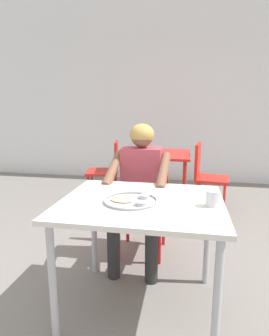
# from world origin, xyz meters

# --- Properties ---
(ground_plane) EXTENTS (12.00, 12.00, 0.05)m
(ground_plane) POSITION_xyz_m (0.00, 0.00, -0.03)
(ground_plane) COLOR slate
(back_wall) EXTENTS (12.00, 0.12, 3.40)m
(back_wall) POSITION_xyz_m (0.00, 3.64, 1.70)
(back_wall) COLOR white
(back_wall) RESTS_ON ground
(table_foreground) EXTENTS (1.00, 0.85, 0.76)m
(table_foreground) POSITION_xyz_m (-0.01, 0.06, 0.68)
(table_foreground) COLOR silver
(table_foreground) RESTS_ON ground
(thali_tray) EXTENTS (0.33, 0.33, 0.03)m
(thali_tray) POSITION_xyz_m (-0.07, 0.02, 0.77)
(thali_tray) COLOR #B7BABF
(thali_tray) RESTS_ON table_foreground
(drinking_cup) EXTENTS (0.08, 0.08, 0.10)m
(drinking_cup) POSITION_xyz_m (0.42, 0.02, 0.81)
(drinking_cup) COLOR silver
(drinking_cup) RESTS_ON table_foreground
(chair_foreground) EXTENTS (0.45, 0.45, 0.85)m
(chair_foreground) POSITION_xyz_m (-0.11, 0.90, 0.49)
(chair_foreground) COLOR red
(chair_foreground) RESTS_ON ground
(diner_foreground) EXTENTS (0.50, 0.56, 1.19)m
(diner_foreground) POSITION_xyz_m (-0.12, 0.68, 0.71)
(diner_foreground) COLOR #2A2A2A
(diner_foreground) RESTS_ON ground
(table_background_red) EXTENTS (0.88, 0.82, 0.74)m
(table_background_red) POSITION_xyz_m (-0.13, 2.08, 0.65)
(table_background_red) COLOR red
(table_background_red) RESTS_ON ground
(chair_red_left) EXTENTS (0.50, 0.48, 0.86)m
(chair_red_left) POSITION_xyz_m (-0.81, 2.15, 0.50)
(chair_red_left) COLOR red
(chair_red_left) RESTS_ON ground
(chair_red_right) EXTENTS (0.47, 0.47, 0.87)m
(chair_red_right) POSITION_xyz_m (0.51, 2.10, 0.49)
(chair_red_right) COLOR red
(chair_red_right) RESTS_ON ground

